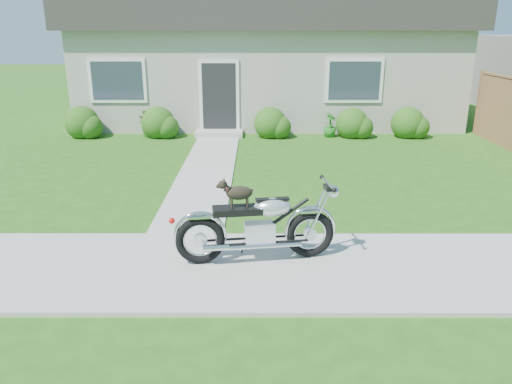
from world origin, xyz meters
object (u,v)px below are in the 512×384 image
at_px(potted_plant_left, 148,124).
at_px(motorcycle_with_dog, 259,225).
at_px(house, 268,56).
at_px(potted_plant_right, 330,125).

bearing_deg(potted_plant_left, motorcycle_with_dog, -68.74).
distance_m(house, potted_plant_right, 4.28).
distance_m(potted_plant_left, potted_plant_right, 5.39).
relative_size(potted_plant_left, potted_plant_right, 1.05).
xyz_separation_m(potted_plant_left, potted_plant_right, (5.39, 0.00, -0.02)).
bearing_deg(potted_plant_right, house, 117.42).
height_order(house, motorcycle_with_dog, house).
bearing_deg(potted_plant_right, potted_plant_left, 180.00).
bearing_deg(house, potted_plant_right, -62.58).
xyz_separation_m(potted_plant_left, motorcycle_with_dog, (3.25, -8.36, 0.18)).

